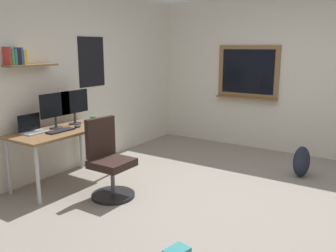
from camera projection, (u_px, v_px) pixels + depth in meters
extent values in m
plane|color=gray|center=(226.00, 201.00, 4.23)|extent=(5.20, 5.20, 0.00)
cube|color=silver|center=(75.00, 80.00, 5.26)|extent=(5.00, 0.10, 2.60)
cube|color=olive|center=(31.00, 65.00, 4.44)|extent=(0.68, 0.20, 0.02)
cube|color=black|center=(92.00, 62.00, 5.41)|extent=(0.52, 0.01, 0.74)
cube|color=#C63833|center=(7.00, 56.00, 4.18)|extent=(0.02, 0.14, 0.21)
cube|color=#3D934C|center=(10.00, 57.00, 4.22)|extent=(0.04, 0.14, 0.19)
cube|color=teal|center=(13.00, 57.00, 4.25)|extent=(0.03, 0.14, 0.19)
cube|color=black|center=(16.00, 57.00, 4.28)|extent=(0.04, 0.14, 0.18)
cube|color=#3851B2|center=(19.00, 56.00, 4.31)|extent=(0.03, 0.14, 0.21)
cube|color=gold|center=(22.00, 57.00, 4.35)|extent=(0.04, 0.14, 0.18)
cube|color=silver|center=(291.00, 76.00, 5.94)|extent=(0.10, 5.00, 2.60)
cube|color=olive|center=(248.00, 72.00, 6.27)|extent=(0.04, 1.10, 0.90)
cube|color=black|center=(248.00, 72.00, 6.25)|extent=(0.01, 0.94, 0.76)
cube|color=olive|center=(246.00, 98.00, 6.33)|extent=(0.12, 1.10, 0.03)
cube|color=olive|center=(60.00, 131.00, 4.61)|extent=(1.30, 0.68, 0.03)
cylinder|color=#B7B7BC|center=(38.00, 176.00, 4.06)|extent=(0.04, 0.04, 0.70)
cylinder|color=#B7B7BC|center=(109.00, 151.00, 5.02)|extent=(0.04, 0.04, 0.70)
cylinder|color=#B7B7BC|center=(8.00, 167.00, 4.35)|extent=(0.04, 0.04, 0.70)
cylinder|color=#B7B7BC|center=(81.00, 145.00, 5.32)|extent=(0.04, 0.04, 0.70)
cylinder|color=black|center=(113.00, 195.00, 4.34)|extent=(0.52, 0.52, 0.04)
cylinder|color=#4C4C51|center=(113.00, 180.00, 4.30)|extent=(0.05, 0.05, 0.34)
cube|color=black|center=(112.00, 163.00, 4.25)|extent=(0.44, 0.44, 0.09)
cube|color=black|center=(100.00, 137.00, 4.32)|extent=(0.41, 0.12, 0.48)
cube|color=#ADAFB5|center=(35.00, 132.00, 4.43)|extent=(0.31, 0.21, 0.02)
cube|color=black|center=(29.00, 122.00, 4.45)|extent=(0.31, 0.01, 0.21)
cylinder|color=#38383D|center=(56.00, 128.00, 4.69)|extent=(0.17, 0.17, 0.01)
cylinder|color=#38383D|center=(56.00, 122.00, 4.68)|extent=(0.03, 0.03, 0.14)
cube|color=black|center=(55.00, 105.00, 4.62)|extent=(0.46, 0.02, 0.31)
cylinder|color=#38383D|center=(75.00, 123.00, 4.96)|extent=(0.17, 0.17, 0.01)
cylinder|color=#38383D|center=(75.00, 118.00, 4.94)|extent=(0.03, 0.03, 0.14)
cube|color=black|center=(74.00, 102.00, 4.89)|extent=(0.46, 0.02, 0.31)
cube|color=black|center=(61.00, 131.00, 4.50)|extent=(0.37, 0.13, 0.02)
ellipsoid|color=#262628|center=(78.00, 126.00, 4.73)|extent=(0.10, 0.06, 0.03)
cylinder|color=#338C4C|center=(93.00, 119.00, 5.03)|extent=(0.08, 0.08, 0.09)
ellipsoid|color=#1E2333|center=(301.00, 162.00, 4.98)|extent=(0.32, 0.22, 0.43)
cube|color=teal|center=(177.00, 251.00, 3.04)|extent=(0.24, 0.19, 0.04)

